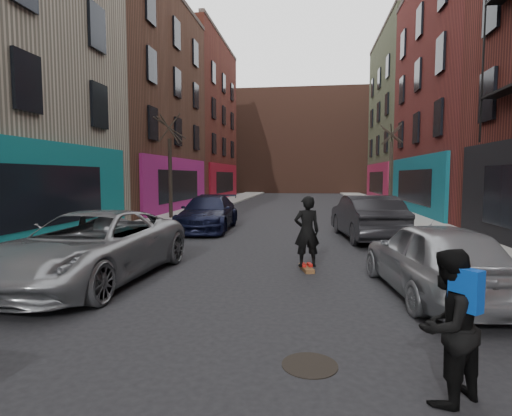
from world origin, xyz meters
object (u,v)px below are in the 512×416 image
(parked_right_end, at_px, (366,217))
(parked_right_far, at_px, (434,258))
(skateboard, at_px, (306,268))
(manhole, at_px, (310,365))
(tree_left_far, at_px, (170,156))
(parked_left_end, at_px, (208,213))
(tree_right_far, at_px, (391,157))
(skateboarder, at_px, (307,231))
(parked_left_far, at_px, (92,246))
(pedestrian, at_px, (448,325))

(parked_right_end, bearing_deg, parked_right_far, 85.35)
(skateboard, distance_m, manhole, 5.04)
(tree_left_far, relative_size, skateboard, 8.12)
(parked_left_end, relative_size, parked_right_end, 1.03)
(tree_right_far, bearing_deg, skateboard, -107.21)
(parked_right_end, height_order, skateboarder, skateboarder)
(skateboard, xyz_separation_m, skateboarder, (0.00, 0.00, 0.93))
(tree_right_far, distance_m, parked_right_end, 11.92)
(tree_left_far, bearing_deg, manhole, -64.56)
(parked_right_far, bearing_deg, manhole, 46.98)
(parked_right_end, height_order, manhole, parked_right_end)
(skateboard, bearing_deg, manhole, -103.34)
(tree_left_far, distance_m, skateboard, 13.20)
(parked_left_far, distance_m, skateboard, 5.09)
(tree_left_far, xyz_separation_m, parked_right_far, (9.78, -12.28, -2.63))
(tree_left_far, distance_m, tree_right_far, 13.78)
(parked_right_far, xyz_separation_m, skateboard, (-2.48, 1.79, -0.70))
(manhole, bearing_deg, parked_left_end, 110.30)
(parked_left_end, relative_size, pedestrian, 3.17)
(skateboard, bearing_deg, skateboarder, 0.00)
(tree_left_far, height_order, parked_left_far, tree_left_far)
(parked_left_end, xyz_separation_m, manhole, (4.39, -11.86, -0.74))
(tree_right_far, bearing_deg, tree_left_far, -154.18)
(manhole, bearing_deg, tree_right_far, 76.89)
(parked_right_far, xyz_separation_m, skateboarder, (-2.48, 1.79, 0.23))
(parked_right_end, height_order, pedestrian, parked_right_end)
(parked_right_end, bearing_deg, parked_left_far, 37.58)
(parked_left_end, bearing_deg, parked_right_far, -54.58)
(parked_left_far, bearing_deg, skateboarder, 21.64)
(skateboard, relative_size, pedestrian, 0.50)
(parked_left_far, height_order, pedestrian, pedestrian)
(parked_left_far, distance_m, pedestrian, 7.43)
(parked_left_far, bearing_deg, parked_right_far, 1.49)
(skateboarder, bearing_deg, parked_left_far, 4.53)
(tree_left_far, bearing_deg, parked_left_end, -50.75)
(parked_right_far, bearing_deg, skateboarder, -42.39)
(parked_left_end, bearing_deg, skateboard, -60.62)
(manhole, bearing_deg, skateboarder, 91.07)
(tree_right_far, distance_m, parked_right_far, 18.67)
(tree_right_far, xyz_separation_m, parked_right_end, (-2.97, -11.22, -2.71))
(tree_right_far, distance_m, parked_left_end, 13.77)
(parked_right_end, relative_size, skateboard, 6.21)
(parked_right_end, relative_size, pedestrian, 3.08)
(parked_left_far, xyz_separation_m, parked_right_end, (6.90, 6.91, 0.04))
(parked_left_end, relative_size, skateboarder, 2.91)
(parked_right_end, xyz_separation_m, pedestrian, (-0.64, -10.92, -0.00))
(parked_left_end, bearing_deg, parked_right_end, -16.32)
(skateboard, height_order, pedestrian, pedestrian)
(pedestrian, height_order, manhole, pedestrian)
(tree_right_far, xyz_separation_m, skateboard, (-5.11, -16.49, -3.48))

